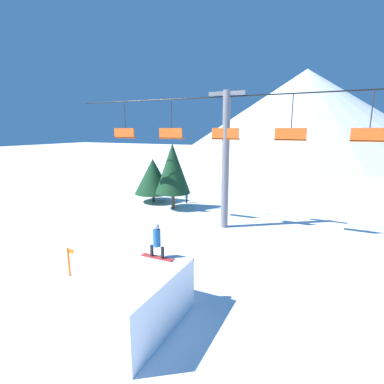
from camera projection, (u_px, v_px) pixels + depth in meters
The scene contains 9 objects.
ground_plane at pixel (91, 322), 10.43m from camera, with size 220.00×220.00×0.00m, color white.
mountain_ridge at pixel (304, 114), 69.21m from camera, with size 60.96×60.96×19.90m.
snow_ramp at pixel (130, 298), 10.19m from camera, with size 3.02×3.90×1.91m.
snowboarder at pixel (157, 241), 10.98m from camera, with size 1.32×0.28×1.32m.
chairlift at pixel (226, 149), 19.49m from camera, with size 23.60×0.49×9.00m.
pine_tree_near at pixel (173, 168), 24.67m from camera, with size 2.92×2.92×5.49m.
pine_tree_far at pixel (153, 176), 27.26m from camera, with size 3.40×3.40×3.99m.
trail_marker at pixel (69, 261), 13.58m from camera, with size 0.41×0.10×1.35m.
distant_skier at pixel (187, 196), 27.15m from camera, with size 0.24×0.24×1.23m.
Camera 1 is at (7.16, -6.86, 6.60)m, focal length 28.00 mm.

